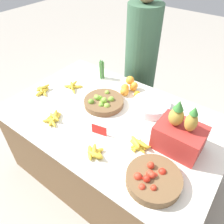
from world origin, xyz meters
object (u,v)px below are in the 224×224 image
at_px(tomato_basket, 153,179).
at_px(metal_bowl, 151,106).
at_px(lime_bowl, 103,102).
at_px(vendor_person, 140,67).
at_px(price_sign, 99,130).
at_px(produce_crate, 180,135).

bearing_deg(tomato_basket, metal_bowl, 119.70).
distance_m(lime_bowl, vendor_person, 0.81).
relative_size(price_sign, produce_crate, 0.31).
distance_m(tomato_basket, metal_bowl, 0.72).
xyz_separation_m(metal_bowl, produce_crate, (0.36, -0.27, 0.09)).
bearing_deg(lime_bowl, vendor_person, 97.06).
height_order(price_sign, vendor_person, vendor_person).
height_order(lime_bowl, produce_crate, produce_crate).
bearing_deg(tomato_basket, vendor_person, 123.85).
bearing_deg(lime_bowl, produce_crate, -5.42).
bearing_deg(price_sign, metal_bowl, 58.44).
height_order(lime_bowl, price_sign, lime_bowl).
bearing_deg(vendor_person, metal_bowl, -52.27).
bearing_deg(produce_crate, tomato_basket, -90.01).
height_order(price_sign, produce_crate, produce_crate).
bearing_deg(vendor_person, produce_crate, -46.58).
relative_size(lime_bowl, tomato_basket, 1.02).
bearing_deg(tomato_basket, lime_bowl, 149.51).
height_order(lime_bowl, vendor_person, vendor_person).
relative_size(tomato_basket, metal_bowl, 1.07).
xyz_separation_m(tomato_basket, price_sign, (-0.53, 0.12, 0.01)).
height_order(tomato_basket, vendor_person, vendor_person).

